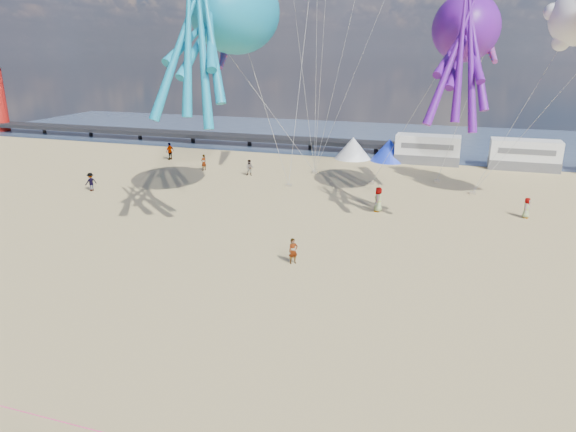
# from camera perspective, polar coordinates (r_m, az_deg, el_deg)

# --- Properties ---
(ground) EXTENTS (120.00, 120.00, 0.00)m
(ground) POSITION_cam_1_polar(r_m,az_deg,el_deg) (21.47, -8.94, -14.99)
(ground) COLOR tan
(ground) RESTS_ON ground
(water) EXTENTS (120.00, 120.00, 0.00)m
(water) POSITION_cam_1_polar(r_m,az_deg,el_deg) (72.35, 11.07, 8.48)
(water) COLOR #32435F
(water) RESTS_ON ground
(pier) EXTENTS (60.00, 3.00, 0.50)m
(pier) POSITION_cam_1_polar(r_m,az_deg,el_deg) (70.97, -13.44, 8.95)
(pier) COLOR black
(pier) RESTS_ON ground
(motorhome_0) EXTENTS (6.60, 2.50, 3.00)m
(motorhome_0) POSITION_cam_1_polar(r_m,az_deg,el_deg) (56.87, 15.23, 7.16)
(motorhome_0) COLOR silver
(motorhome_0) RESTS_ON ground
(motorhome_1) EXTENTS (6.60, 2.50, 3.00)m
(motorhome_1) POSITION_cam_1_polar(r_m,az_deg,el_deg) (57.24, 24.79, 6.20)
(motorhome_1) COLOR silver
(motorhome_1) RESTS_ON ground
(tent_white) EXTENTS (4.00, 4.00, 2.40)m
(tent_white) POSITION_cam_1_polar(r_m,az_deg,el_deg) (57.84, 7.22, 7.52)
(tent_white) COLOR white
(tent_white) RESTS_ON ground
(tent_blue) EXTENTS (4.00, 4.00, 2.40)m
(tent_blue) POSITION_cam_1_polar(r_m,az_deg,el_deg) (57.24, 11.18, 7.21)
(tent_blue) COLOR #1933CC
(tent_blue) RESTS_ON ground
(standing_person) EXTENTS (0.65, 0.63, 1.50)m
(standing_person) POSITION_cam_1_polar(r_m,az_deg,el_deg) (29.09, 0.58, -3.92)
(standing_person) COLOR tan
(standing_person) RESTS_ON ground
(beachgoer_0) EXTENTS (0.48, 0.70, 1.87)m
(beachgoer_0) POSITION_cam_1_polar(r_m,az_deg,el_deg) (38.94, 10.00, 1.83)
(beachgoer_0) COLOR #7F6659
(beachgoer_0) RESTS_ON ground
(beachgoer_1) EXTENTS (0.85, 0.64, 1.55)m
(beachgoer_1) POSITION_cam_1_polar(r_m,az_deg,el_deg) (49.65, -4.28, 5.37)
(beachgoer_1) COLOR #7F6659
(beachgoer_1) RESTS_ON ground
(beachgoer_2) EXTENTS (0.89, 0.96, 1.59)m
(beachgoer_2) POSITION_cam_1_polar(r_m,az_deg,el_deg) (47.20, -21.07, 3.56)
(beachgoer_2) COLOR #7F6659
(beachgoer_2) RESTS_ON ground
(beachgoer_3) EXTENTS (1.02, 1.36, 1.87)m
(beachgoer_3) POSITION_cam_1_polar(r_m,az_deg,el_deg) (58.31, -12.99, 7.02)
(beachgoer_3) COLOR #7F6659
(beachgoer_3) RESTS_ON ground
(beachgoer_5) EXTENTS (1.00, 1.57, 1.62)m
(beachgoer_5) POSITION_cam_1_polar(r_m,az_deg,el_deg) (52.42, -9.35, 5.90)
(beachgoer_5) COLOR #7F6659
(beachgoer_5) RESTS_ON ground
(beachgoer_6) EXTENTS (0.55, 0.65, 1.51)m
(beachgoer_6) POSITION_cam_1_polar(r_m,az_deg,el_deg) (40.73, 24.99, 0.83)
(beachgoer_6) COLOR #7F6659
(beachgoer_6) RESTS_ON ground
(sandbag_a) EXTENTS (0.50, 0.35, 0.22)m
(sandbag_a) POSITION_cam_1_polar(r_m,az_deg,el_deg) (45.59, 0.08, 3.41)
(sandbag_a) COLOR gray
(sandbag_a) RESTS_ON ground
(sandbag_b) EXTENTS (0.50, 0.35, 0.22)m
(sandbag_b) POSITION_cam_1_polar(r_m,az_deg,el_deg) (47.05, 9.26, 3.64)
(sandbag_b) COLOR gray
(sandbag_b) RESTS_ON ground
(sandbag_c) EXTENTS (0.50, 0.35, 0.22)m
(sandbag_c) POSITION_cam_1_polar(r_m,az_deg,el_deg) (45.90, 19.81, 2.43)
(sandbag_c) COLOR gray
(sandbag_c) RESTS_ON ground
(sandbag_d) EXTENTS (0.50, 0.35, 0.22)m
(sandbag_d) POSITION_cam_1_polar(r_m,az_deg,el_deg) (49.13, 16.22, 3.76)
(sandbag_d) COLOR gray
(sandbag_d) RESTS_ON ground
(sandbag_e) EXTENTS (0.50, 0.35, 0.22)m
(sandbag_e) POSITION_cam_1_polar(r_m,az_deg,el_deg) (50.69, 2.96, 4.89)
(sandbag_e) COLOR gray
(sandbag_e) RESTS_ON ground
(kite_octopus_teal) EXTENTS (6.06, 11.34, 12.35)m
(kite_octopus_teal) POSITION_cam_1_polar(r_m,az_deg,el_deg) (37.94, -5.86, 21.71)
(kite_octopus_teal) COLOR #0F7EA2
(kite_octopus_purple) EXTENTS (4.81, 9.99, 11.12)m
(kite_octopus_purple) POSITION_cam_1_polar(r_m,az_deg,el_deg) (40.03, 19.16, 19.13)
(kite_octopus_purple) COLOR #56118B
(windsock_mid) EXTENTS (2.04, 6.12, 6.03)m
(windsock_mid) POSITION_cam_1_polar(r_m,az_deg,el_deg) (42.46, 21.35, 17.49)
(windsock_mid) COLOR red
(windsock_right) EXTENTS (2.35, 5.48, 5.44)m
(windsock_right) POSITION_cam_1_polar(r_m,az_deg,el_deg) (40.72, -7.01, 17.90)
(windsock_right) COLOR red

